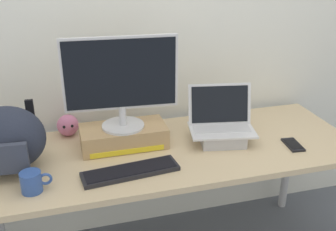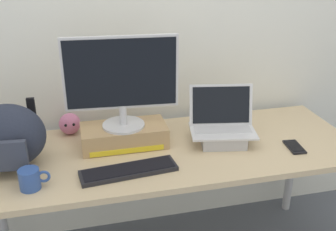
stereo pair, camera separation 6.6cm
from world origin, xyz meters
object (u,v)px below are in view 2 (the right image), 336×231
coffee_mug (30,179)px  plush_toy (70,124)px  desktop_monitor (121,80)px  toner_box_yellow (124,135)px  external_keyboard (129,170)px  messenger_backpack (8,136)px  open_laptop (222,131)px  cell_phone (294,147)px

coffee_mug → plush_toy: size_ratio=1.14×
desktop_monitor → plush_toy: desktop_monitor is taller
toner_box_yellow → external_keyboard: 0.28m
external_keyboard → plush_toy: bearing=111.7°
desktop_monitor → external_keyboard: size_ratio=1.23×
toner_box_yellow → plush_toy: bearing=143.3°
desktop_monitor → coffee_mug: 0.61m
messenger_backpack → open_laptop: bearing=4.7°
external_keyboard → toner_box_yellow: bearing=80.2°
open_laptop → plush_toy: open_laptop is taller
toner_box_yellow → external_keyboard: bearing=-93.9°
desktop_monitor → plush_toy: 0.44m
desktop_monitor → open_laptop: desktop_monitor is taller
messenger_backpack → plush_toy: 0.40m
desktop_monitor → open_laptop: (0.49, -0.08, -0.29)m
toner_box_yellow → open_laptop: bearing=-9.3°
desktop_monitor → external_keyboard: 0.43m
messenger_backpack → plush_toy: messenger_backpack is taller
messenger_backpack → plush_toy: (0.27, 0.28, -0.09)m
cell_phone → coffee_mug: bearing=-171.6°
toner_box_yellow → desktop_monitor: bearing=-96.4°
external_keyboard → cell_phone: 0.84m
open_laptop → messenger_backpack: bearing=-169.3°
open_laptop → cell_phone: open_laptop is taller
open_laptop → external_keyboard: bearing=-148.9°
toner_box_yellow → desktop_monitor: desktop_monitor is taller
desktop_monitor → external_keyboard: desktop_monitor is taller
toner_box_yellow → external_keyboard: size_ratio=0.96×
open_laptop → messenger_backpack: messenger_backpack is taller
external_keyboard → plush_toy: size_ratio=3.91×
external_keyboard → cell_phone: external_keyboard is taller
open_laptop → plush_toy: size_ratio=3.18×
cell_phone → messenger_backpack: bearing=179.0°
toner_box_yellow → external_keyboard: toner_box_yellow is taller
coffee_mug → messenger_backpack: bearing=113.5°
toner_box_yellow → coffee_mug: toner_box_yellow is taller
open_laptop → coffee_mug: bearing=-156.1°
cell_phone → plush_toy: size_ratio=1.28×
messenger_backpack → coffee_mug: bearing=-61.9°
messenger_backpack → cell_phone: (1.35, -0.15, -0.14)m
open_laptop → coffee_mug: size_ratio=2.79×
open_laptop → external_keyboard: 0.55m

